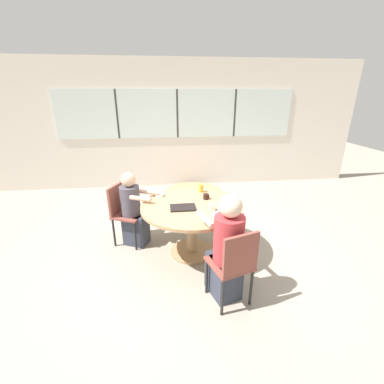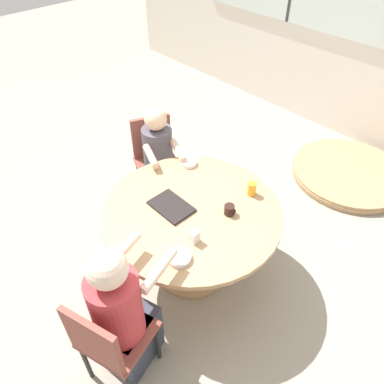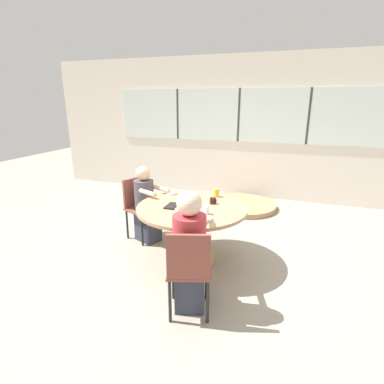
# 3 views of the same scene
# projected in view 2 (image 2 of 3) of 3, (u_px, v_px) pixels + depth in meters

# --- Properties ---
(ground_plane) EXTENTS (16.00, 16.00, 0.00)m
(ground_plane) POSITION_uv_depth(u_px,v_px,m) (192.00, 269.00, 3.26)
(ground_plane) COLOR gray
(dining_table) EXTENTS (1.34, 1.34, 0.73)m
(dining_table) POSITION_uv_depth(u_px,v_px,m) (192.00, 224.00, 2.87)
(dining_table) COLOR tan
(dining_table) RESTS_ON ground_plane
(chair_for_woman_green_shirt) EXTENTS (0.50, 0.50, 0.88)m
(chair_for_woman_green_shirt) POSITION_uv_depth(u_px,v_px,m) (107.00, 341.00, 2.22)
(chair_for_woman_green_shirt) COLOR brown
(chair_for_woman_green_shirt) RESTS_ON ground_plane
(chair_for_man_blue_shirt) EXTENTS (0.52, 0.52, 0.88)m
(chair_for_man_blue_shirt) POSITION_uv_depth(u_px,v_px,m) (155.00, 154.00, 3.63)
(chair_for_man_blue_shirt) COLOR brown
(chair_for_man_blue_shirt) RESTS_ON ground_plane
(person_woman_green_shirt) EXTENTS (0.46, 0.62, 1.20)m
(person_woman_green_shirt) POSITION_uv_depth(u_px,v_px,m) (123.00, 317.00, 2.32)
(person_woman_green_shirt) COLOR #333847
(person_woman_green_shirt) RESTS_ON ground_plane
(person_man_blue_shirt) EXTENTS (0.56, 0.45, 1.09)m
(person_man_blue_shirt) POSITION_uv_depth(u_px,v_px,m) (160.00, 166.00, 3.53)
(person_man_blue_shirt) COLOR #333847
(person_man_blue_shirt) RESTS_ON ground_plane
(food_tray_dark) EXTENTS (0.32, 0.22, 0.02)m
(food_tray_dark) POSITION_uv_depth(u_px,v_px,m) (171.00, 206.00, 2.79)
(food_tray_dark) COLOR black
(food_tray_dark) RESTS_ON dining_table
(coffee_mug) EXTENTS (0.08, 0.08, 0.08)m
(coffee_mug) POSITION_uv_depth(u_px,v_px,m) (230.00, 210.00, 2.72)
(coffee_mug) COLOR black
(coffee_mug) RESTS_ON dining_table
(juice_glass) EXTENTS (0.07, 0.07, 0.11)m
(juice_glass) POSITION_uv_depth(u_px,v_px,m) (252.00, 189.00, 2.87)
(juice_glass) COLOR gold
(juice_glass) RESTS_ON dining_table
(milk_carton_small) EXTENTS (0.06, 0.06, 0.10)m
(milk_carton_small) POSITION_uv_depth(u_px,v_px,m) (194.00, 236.00, 2.52)
(milk_carton_small) COLOR silver
(milk_carton_small) RESTS_ON dining_table
(bowl_white_shallow) EXTENTS (0.13, 0.13, 0.03)m
(bowl_white_shallow) POSITION_uv_depth(u_px,v_px,m) (189.00, 163.00, 3.17)
(bowl_white_shallow) COLOR white
(bowl_white_shallow) RESTS_ON dining_table
(bowl_cereal) EXTENTS (0.16, 0.16, 0.03)m
(bowl_cereal) POSITION_uv_depth(u_px,v_px,m) (179.00, 257.00, 2.42)
(bowl_cereal) COLOR white
(bowl_cereal) RESTS_ON dining_table
(folded_table_stack) EXTENTS (1.25, 1.25, 0.09)m
(folded_table_stack) POSITION_uv_depth(u_px,v_px,m) (349.00, 173.00, 4.17)
(folded_table_stack) COLOR tan
(folded_table_stack) RESTS_ON ground_plane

